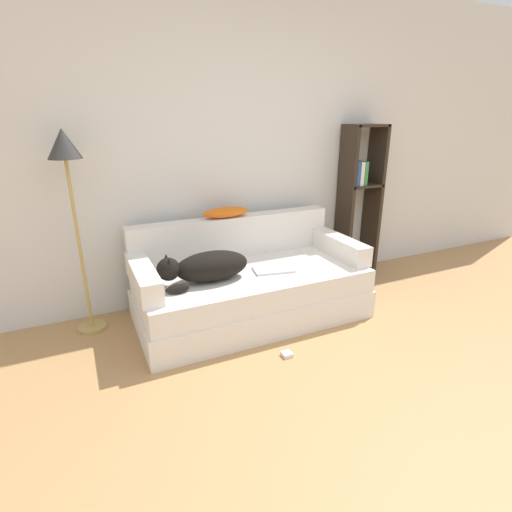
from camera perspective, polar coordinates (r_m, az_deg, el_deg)
ground_plane at (r=2.42m, az=24.09°, el=-24.72°), size 20.00×20.00×0.00m
wall_back at (r=3.67m, az=-1.44°, el=15.44°), size 8.07×0.06×2.70m
couch at (r=3.34m, az=-0.70°, el=-5.39°), size 1.86×0.92×0.42m
couch_backrest at (r=3.53m, az=-3.32°, el=2.85°), size 1.82×0.15×0.36m
couch_arm_left at (r=2.99m, az=-15.80°, el=-2.97°), size 0.15×0.73×0.17m
couch_arm_right at (r=3.63m, az=11.73°, el=1.42°), size 0.15×0.73×0.17m
dog at (r=3.02m, az=-7.16°, el=-1.53°), size 0.70×0.30×0.24m
laptop at (r=3.24m, az=2.49°, el=-1.92°), size 0.35×0.25×0.02m
throw_pillow at (r=3.45m, az=-4.35°, el=6.25°), size 0.41×0.15×0.09m
bookshelf at (r=4.19m, az=14.56°, el=8.63°), size 0.39×0.26×1.53m
floor_lamp at (r=3.13m, az=-25.35°, el=11.06°), size 0.23×0.23×1.53m
power_adapter at (r=2.92m, az=4.43°, el=-13.82°), size 0.07×0.07×0.03m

